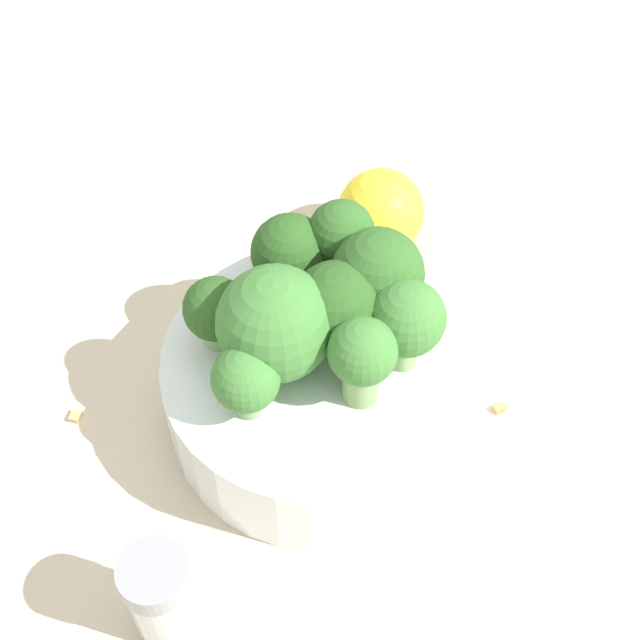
{
  "coord_description": "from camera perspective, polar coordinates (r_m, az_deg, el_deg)",
  "views": [
    {
      "loc": [
        -0.21,
        0.19,
        0.43
      ],
      "look_at": [
        0.0,
        0.0,
        0.09
      ],
      "focal_mm": 50.0,
      "sensor_mm": 36.0,
      "label": 1
    }
  ],
  "objects": [
    {
      "name": "ground_plane",
      "position": [
        0.51,
        0.0,
        -5.97
      ],
      "size": [
        3.0,
        3.0,
        0.0
      ],
      "primitive_type": "plane",
      "color": "beige"
    },
    {
      "name": "bowl",
      "position": [
        0.49,
        0.0,
        -4.3
      ],
      "size": [
        0.17,
        0.17,
        0.05
      ],
      "primitive_type": "cylinder",
      "color": "silver",
      "rests_on": "ground_plane"
    },
    {
      "name": "broccoli_floret_0",
      "position": [
        0.45,
        5.54,
        -0.06
      ],
      "size": [
        0.04,
        0.04,
        0.05
      ],
      "color": "#84AD66",
      "rests_on": "bowl"
    },
    {
      "name": "broccoli_floret_1",
      "position": [
        0.48,
        1.37,
        5.36
      ],
      "size": [
        0.04,
        0.04,
        0.05
      ],
      "color": "#84AD66",
      "rests_on": "bowl"
    },
    {
      "name": "broccoli_floret_2",
      "position": [
        0.45,
        1.1,
        0.64
      ],
      "size": [
        0.05,
        0.05,
        0.06
      ],
      "color": "#7A9E5B",
      "rests_on": "bowl"
    },
    {
      "name": "broccoli_floret_3",
      "position": [
        0.43,
        3.07,
        -2.11
      ],
      "size": [
        0.03,
        0.03,
        0.05
      ],
      "color": "#7A9E5B",
      "rests_on": "bowl"
    },
    {
      "name": "broccoli_floret_4",
      "position": [
        0.48,
        -1.92,
        4.23
      ],
      "size": [
        0.04,
        0.04,
        0.05
      ],
      "color": "#84AD66",
      "rests_on": "bowl"
    },
    {
      "name": "broccoli_floret_5",
      "position": [
        0.46,
        -6.68,
        0.56
      ],
      "size": [
        0.03,
        0.03,
        0.04
      ],
      "color": "#8EB770",
      "rests_on": "bowl"
    },
    {
      "name": "broccoli_floret_6",
      "position": [
        0.44,
        -2.89,
        -0.27
      ],
      "size": [
        0.06,
        0.06,
        0.06
      ],
      "color": "#84AD66",
      "rests_on": "bowl"
    },
    {
      "name": "broccoli_floret_7",
      "position": [
        0.43,
        -5.02,
        -3.62
      ],
      "size": [
        0.03,
        0.03,
        0.04
      ],
      "color": "#7A9E5B",
      "rests_on": "bowl"
    },
    {
      "name": "broccoli_floret_8",
      "position": [
        0.46,
        4.11,
        2.5
      ],
      "size": [
        0.05,
        0.05,
        0.06
      ],
      "color": "#84AD66",
      "rests_on": "bowl"
    },
    {
      "name": "pepper_shaker",
      "position": [
        0.44,
        -10.13,
        -16.95
      ],
      "size": [
        0.03,
        0.03,
        0.06
      ],
      "color": "#B2B7BC",
      "rests_on": "ground_plane"
    },
    {
      "name": "lemon_wedge",
      "position": [
        0.58,
        3.9,
        6.92
      ],
      "size": [
        0.06,
        0.06,
        0.06
      ],
      "primitive_type": "sphere",
      "color": "yellow",
      "rests_on": "ground_plane"
    },
    {
      "name": "almond_crumb_0",
      "position": [
        0.53,
        -15.44,
        -5.84
      ],
      "size": [
        0.01,
        0.01,
        0.01
      ],
      "primitive_type": "cube",
      "rotation": [
        0.0,
        0.0,
        5.31
      ],
      "color": "tan",
      "rests_on": "ground_plane"
    },
    {
      "name": "almond_crumb_1",
      "position": [
        0.52,
        11.45,
        -5.45
      ],
      "size": [
        0.01,
        0.01,
        0.01
      ],
      "primitive_type": "cube",
      "rotation": [
        0.0,
        0.0,
        1.33
      ],
      "color": "#AD7F4C",
      "rests_on": "ground_plane"
    },
    {
      "name": "almond_crumb_2",
      "position": [
        0.6,
        -1.35,
        5.61
      ],
      "size": [
        0.01,
        0.01,
        0.01
      ],
      "primitive_type": "cube",
      "rotation": [
        0.0,
        0.0,
        3.55
      ],
      "color": "olive",
      "rests_on": "ground_plane"
    }
  ]
}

